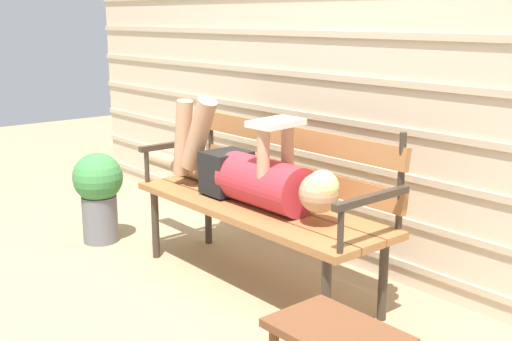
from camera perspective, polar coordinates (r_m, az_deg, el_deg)
ground_plane at (r=3.38m, az=-2.39°, el=-10.91°), size 12.00×12.00×0.00m
house_siding at (r=3.64m, az=7.65°, el=8.22°), size 5.41×0.08×2.14m
park_bench at (r=3.36m, az=0.93°, el=-2.08°), size 1.58×0.51×0.90m
reclining_person at (r=3.34m, az=-0.77°, el=-0.19°), size 1.70×0.25×0.54m
potted_plant at (r=4.14m, az=-13.86°, el=-1.79°), size 0.31×0.31×0.58m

